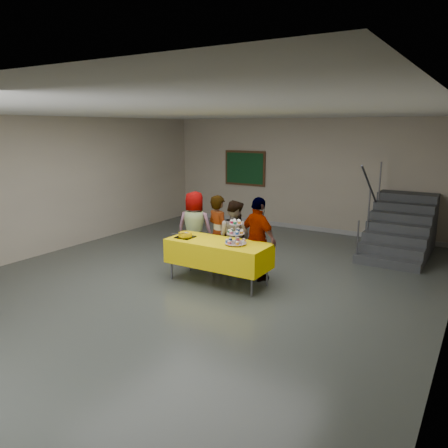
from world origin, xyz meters
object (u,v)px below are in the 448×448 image
object	(u,v)px
bear_cake	(185,234)
schoolchild_d	(258,239)
schoolchild_b	(218,233)
schoolchild_a	(195,228)
schoolchild_c	(234,237)
cupcake_stand	(236,234)
staircase	(401,230)
noticeboard	(245,168)
bake_table	(218,253)

from	to	relation	value
bear_cake	schoolchild_d	size ratio (longest dim) A/B	0.23
schoolchild_b	schoolchild_d	distance (m)	0.89
bear_cake	schoolchild_a	distance (m)	0.85
schoolchild_c	schoolchild_b	bearing A→B (deg)	12.46
schoolchild_c	schoolchild_d	xyz separation A→B (m)	(0.56, -0.09, 0.06)
bear_cake	schoolchild_c	size ratio (longest dim) A/B	0.25
cupcake_stand	staircase	world-z (taller)	staircase
schoolchild_a	schoolchild_c	world-z (taller)	schoolchild_a
cupcake_stand	noticeboard	size ratio (longest dim) A/B	0.34
schoolchild_d	staircase	world-z (taller)	staircase
bear_cake	bake_table	bearing A→B (deg)	6.89
cupcake_stand	schoolchild_c	xyz separation A→B (m)	(-0.40, 0.63, -0.24)
schoolchild_d	noticeboard	xyz separation A→B (m)	(-2.63, 4.25, 0.83)
schoolchild_b	noticeboard	world-z (taller)	noticeboard
schoolchild_c	staircase	bearing A→B (deg)	-119.84
cupcake_stand	schoolchild_c	world-z (taller)	schoolchild_c
cupcake_stand	noticeboard	world-z (taller)	noticeboard
noticeboard	staircase	bearing A→B (deg)	-10.50
staircase	bear_cake	bearing A→B (deg)	-127.61
cupcake_stand	schoolchild_a	world-z (taller)	schoolchild_a
schoolchild_b	staircase	bearing A→B (deg)	-106.98
cupcake_stand	schoolchild_c	bearing A→B (deg)	122.26
schoolchild_a	schoolchild_b	size ratio (longest dim) A/B	1.00
bake_table	schoolchild_d	size ratio (longest dim) A/B	1.22
noticeboard	bake_table	bearing A→B (deg)	-66.33
schoolchild_c	noticeboard	distance (m)	4.73
bake_table	schoolchild_c	world-z (taller)	schoolchild_c
schoolchild_d	staircase	distance (m)	3.91
schoolchild_c	noticeboard	bearing A→B (deg)	-57.06
cupcake_stand	schoolchild_d	distance (m)	0.59
bear_cake	schoolchild_c	world-z (taller)	schoolchild_c
schoolchild_b	schoolchild_c	size ratio (longest dim) A/B	1.05
schoolchild_b	staircase	distance (m)	4.36
schoolchild_c	staircase	size ratio (longest dim) A/B	0.59
schoolchild_a	schoolchild_d	bearing A→B (deg)	154.82
bear_cake	schoolchild_d	distance (m)	1.34
bear_cake	schoolchild_d	xyz separation A→B (m)	(1.20, 0.59, -0.06)
bear_cake	noticeboard	distance (m)	5.11
bear_cake	staircase	bearing A→B (deg)	52.39
bake_table	bear_cake	bearing A→B (deg)	-173.11
schoolchild_d	noticeboard	size ratio (longest dim) A/B	1.19
cupcake_stand	schoolchild_b	distance (m)	0.97
bear_cake	schoolchild_a	world-z (taller)	schoolchild_a
bake_table	schoolchild_d	xyz separation A→B (m)	(0.54, 0.51, 0.22)
bake_table	schoolchild_a	size ratio (longest dim) A/B	1.25
schoolchild_d	bake_table	bearing A→B (deg)	65.98
bear_cake	noticeboard	size ratio (longest dim) A/B	0.28
cupcake_stand	bear_cake	distance (m)	1.05
bear_cake	staircase	xyz separation A→B (m)	(3.09, 4.01, -0.34)
staircase	noticeboard	bearing A→B (deg)	169.50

